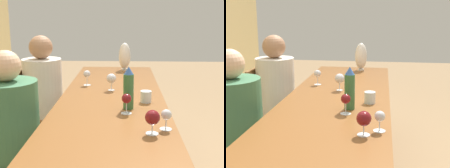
{
  "view_description": "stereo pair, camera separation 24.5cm",
  "coord_description": "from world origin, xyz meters",
  "views": [
    {
      "loc": [
        -2.16,
        -0.1,
        1.43
      ],
      "look_at": [
        0.22,
        0.0,
        0.88
      ],
      "focal_mm": 50.0,
      "sensor_mm": 36.0,
      "label": 1
    },
    {
      "loc": [
        -2.14,
        -0.34,
        1.43
      ],
      "look_at": [
        0.22,
        0.0,
        0.88
      ],
      "focal_mm": 50.0,
      "sensor_mm": 36.0,
      "label": 2
    }
  ],
  "objects": [
    {
      "name": "wine_glass_3",
      "position": [
        0.59,
        0.24,
        0.88
      ],
      "size": [
        0.07,
        0.07,
        0.14
      ],
      "color": "silver",
      "rests_on": "dining_table"
    },
    {
      "name": "chair_near",
      "position": [
        -0.2,
        0.74,
        0.49
      ],
      "size": [
        0.44,
        0.44,
        0.9
      ],
      "color": "brown",
      "rests_on": "ground_plane"
    },
    {
      "name": "wine_glass_0",
      "position": [
        -0.48,
        -0.34,
        0.86
      ],
      "size": [
        0.07,
        0.07,
        0.12
      ],
      "color": "silver",
      "rests_on": "dining_table"
    },
    {
      "name": "water_bottle",
      "position": [
        -0.09,
        -0.13,
        0.92
      ],
      "size": [
        0.07,
        0.07,
        0.3
      ],
      "color": "#336638",
      "rests_on": "dining_table"
    },
    {
      "name": "vase",
      "position": [
        1.38,
        -0.1,
        0.94
      ],
      "size": [
        0.13,
        0.13,
        0.31
      ],
      "color": "silver",
      "rests_on": "dining_table"
    },
    {
      "name": "wine_glass_4",
      "position": [
        0.41,
        0.01,
        0.88
      ],
      "size": [
        0.08,
        0.08,
        0.15
      ],
      "color": "silver",
      "rests_on": "dining_table"
    },
    {
      "name": "chair_far",
      "position": [
        0.68,
        0.74,
        0.49
      ],
      "size": [
        0.44,
        0.44,
        0.9
      ],
      "color": "brown",
      "rests_on": "ground_plane"
    },
    {
      "name": "wine_glass_1",
      "position": [
        -0.2,
        -0.11,
        0.87
      ],
      "size": [
        0.07,
        0.07,
        0.14
      ],
      "color": "silver",
      "rests_on": "dining_table"
    },
    {
      "name": "water_tumbler",
      "position": [
        0.07,
        -0.26,
        0.82
      ],
      "size": [
        0.08,
        0.08,
        0.09
      ],
      "color": "silver",
      "rests_on": "dining_table"
    },
    {
      "name": "dining_table",
      "position": [
        0.0,
        0.0,
        0.71
      ],
      "size": [
        3.14,
        0.81,
        0.78
      ],
      "color": "brown",
      "rests_on": "ground_plane"
    },
    {
      "name": "person_far",
      "position": [
        0.68,
        0.66,
        0.65
      ],
      "size": [
        0.36,
        0.36,
        1.22
      ],
      "color": "#2D2D38",
      "rests_on": "ground_plane"
    },
    {
      "name": "wine_glass_5",
      "position": [
        -0.55,
        -0.25,
        0.87
      ],
      "size": [
        0.08,
        0.08,
        0.14
      ],
      "color": "silver",
      "rests_on": "dining_table"
    },
    {
      "name": "person_near",
      "position": [
        -0.2,
        0.66,
        0.63
      ],
      "size": [
        0.4,
        0.4,
        1.19
      ],
      "color": "#2D2D38",
      "rests_on": "ground_plane"
    }
  ]
}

